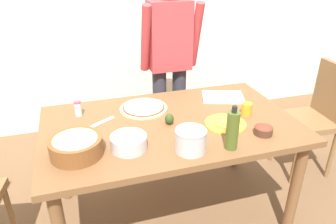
# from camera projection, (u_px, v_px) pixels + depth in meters

# --- Properties ---
(ground) EXTENTS (8.00, 8.00, 0.00)m
(ground) POSITION_uv_depth(u_px,v_px,m) (170.00, 212.00, 2.37)
(ground) COLOR brown
(wall_back) EXTENTS (5.60, 0.10, 2.60)m
(wall_back) POSITION_uv_depth(u_px,v_px,m) (122.00, 1.00, 3.16)
(wall_back) COLOR silver
(wall_back) RESTS_ON ground
(dining_table) EXTENTS (1.60, 0.96, 0.76)m
(dining_table) POSITION_uv_depth(u_px,v_px,m) (170.00, 135.00, 2.07)
(dining_table) COLOR brown
(dining_table) RESTS_ON ground
(person_cook) EXTENTS (0.49, 0.25, 1.62)m
(person_cook) POSITION_uv_depth(u_px,v_px,m) (170.00, 58.00, 2.66)
(person_cook) COLOR #2D2D38
(person_cook) RESTS_ON ground
(chair_wooden_right) EXTENTS (0.42, 0.42, 0.95)m
(chair_wooden_right) POSITION_uv_depth(u_px,v_px,m) (316.00, 113.00, 2.63)
(chair_wooden_right) COLOR brown
(chair_wooden_right) RESTS_ON ground
(pizza_raw_on_board) EXTENTS (0.33, 0.33, 0.02)m
(pizza_raw_on_board) POSITION_uv_depth(u_px,v_px,m) (144.00, 108.00, 2.20)
(pizza_raw_on_board) COLOR beige
(pizza_raw_on_board) RESTS_ON dining_table
(plate_with_slice) EXTENTS (0.26, 0.26, 0.02)m
(plate_with_slice) POSITION_uv_depth(u_px,v_px,m) (226.00, 124.00, 2.00)
(plate_with_slice) COLOR gold
(plate_with_slice) RESTS_ON dining_table
(popcorn_bowl) EXTENTS (0.28, 0.28, 0.11)m
(popcorn_bowl) POSITION_uv_depth(u_px,v_px,m) (76.00, 145.00, 1.68)
(popcorn_bowl) COLOR brown
(popcorn_bowl) RESTS_ON dining_table
(mixing_bowl_steel) EXTENTS (0.20, 0.20, 0.08)m
(mixing_bowl_steel) POSITION_uv_depth(u_px,v_px,m) (129.00, 142.00, 1.74)
(mixing_bowl_steel) COLOR #B7B7BC
(mixing_bowl_steel) RESTS_ON dining_table
(small_sauce_bowl) EXTENTS (0.11, 0.11, 0.06)m
(small_sauce_bowl) POSITION_uv_depth(u_px,v_px,m) (264.00, 130.00, 1.89)
(small_sauce_bowl) COLOR #4C2D1E
(small_sauce_bowl) RESTS_ON dining_table
(olive_oil_bottle) EXTENTS (0.07, 0.07, 0.26)m
(olive_oil_bottle) POSITION_uv_depth(u_px,v_px,m) (232.00, 130.00, 1.72)
(olive_oil_bottle) COLOR #47561E
(olive_oil_bottle) RESTS_ON dining_table
(steel_pot) EXTENTS (0.17, 0.17, 0.13)m
(steel_pot) POSITION_uv_depth(u_px,v_px,m) (191.00, 140.00, 1.72)
(steel_pot) COLOR #B7B7BC
(steel_pot) RESTS_ON dining_table
(cup_orange) EXTENTS (0.07, 0.07, 0.08)m
(cup_orange) POSITION_uv_depth(u_px,v_px,m) (247.00, 109.00, 2.11)
(cup_orange) COLOR orange
(cup_orange) RESTS_ON dining_table
(salt_shaker) EXTENTS (0.04, 0.04, 0.11)m
(salt_shaker) POSITION_uv_depth(u_px,v_px,m) (78.00, 108.00, 2.09)
(salt_shaker) COLOR white
(salt_shaker) RESTS_ON dining_table
(cutting_board_white) EXTENTS (0.35, 0.30, 0.01)m
(cutting_board_white) POSITION_uv_depth(u_px,v_px,m) (223.00, 97.00, 2.37)
(cutting_board_white) COLOR white
(cutting_board_white) RESTS_ON dining_table
(chef_knife) EXTENTS (0.26, 0.18, 0.02)m
(chef_knife) POSITION_uv_depth(u_px,v_px,m) (91.00, 127.00, 1.96)
(chef_knife) COLOR silver
(chef_knife) RESTS_ON dining_table
(avocado) EXTENTS (0.06, 0.06, 0.07)m
(avocado) POSITION_uv_depth(u_px,v_px,m) (169.00, 119.00, 2.00)
(avocado) COLOR #2D4219
(avocado) RESTS_ON dining_table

